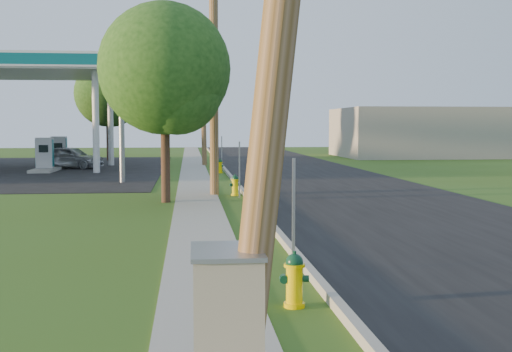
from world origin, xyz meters
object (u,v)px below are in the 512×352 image
at_px(utility_pole_far, 203,91).
at_px(hydrant_mid, 235,185).
at_px(utility_pole_mid, 214,60).
at_px(hydrant_near, 294,280).
at_px(fuel_pump_se, 59,156).
at_px(car_silver, 70,157).
at_px(fuel_pump_ne, 45,159).
at_px(tree_lot, 109,96).
at_px(tree_verge, 167,74).
at_px(hydrant_far, 220,166).
at_px(price_pylon, 121,60).
at_px(utility_cabinet, 227,328).

distance_m(utility_pole_far, hydrant_mid, 18.84).
xyz_separation_m(utility_pole_mid, hydrant_mid, (0.75, -0.30, -4.57)).
xyz_separation_m(utility_pole_far, hydrant_near, (0.53, -32.84, -4.41)).
distance_m(fuel_pump_se, car_silver, 1.63).
xyz_separation_m(utility_pole_far, hydrant_mid, (0.75, -18.30, -4.42)).
relative_size(fuel_pump_ne, car_silver, 0.80).
relative_size(utility_pole_mid, tree_lot, 1.34).
distance_m(fuel_pump_se, tree_lot, 8.59).
relative_size(utility_pole_far, tree_verge, 1.44).
height_order(utility_pole_mid, tree_verge, utility_pole_mid).
distance_m(hydrant_far, car_silver, 9.91).
distance_m(price_pylon, tree_lot, 19.01).
height_order(utility_pole_mid, fuel_pump_se, utility_pole_mid).
bearing_deg(hydrant_near, utility_pole_far, 90.92).
bearing_deg(tree_lot, hydrant_far, -60.88).
bearing_deg(hydrant_far, fuel_pump_ne, 168.01).
height_order(price_pylon, hydrant_far, price_pylon).
xyz_separation_m(price_pylon, hydrant_mid, (4.65, -5.80, -5.05)).
bearing_deg(hydrant_far, hydrant_near, -90.45).
bearing_deg(utility_pole_far, price_pylon, -107.33).
distance_m(tree_lot, hydrant_mid, 26.05).
bearing_deg(fuel_pump_ne, tree_lot, 78.94).
xyz_separation_m(utility_pole_mid, tree_verge, (-1.61, -2.18, -0.70)).
bearing_deg(fuel_pump_ne, utility_pole_mid, -55.60).
height_order(utility_pole_far, hydrant_far, utility_pole_far).
relative_size(tree_verge, hydrant_mid, 8.39).
distance_m(tree_verge, tree_lot, 26.95).
height_order(price_pylon, utility_cabinet, price_pylon).
height_order(utility_pole_mid, car_silver, utility_pole_mid).
height_order(fuel_pump_se, hydrant_far, fuel_pump_se).
height_order(utility_pole_far, hydrant_mid, utility_pole_far).
height_order(utility_pole_far, utility_cabinet, utility_pole_far).
relative_size(price_pylon, tree_lot, 0.94).
xyz_separation_m(utility_pole_far, tree_lot, (-6.69, 6.29, -0.10)).
xyz_separation_m(utility_pole_far, hydrant_far, (0.73, -7.05, -4.42)).
bearing_deg(utility_pole_far, hydrant_near, -89.08).
bearing_deg(price_pylon, tree_lot, 98.46).
bearing_deg(hydrant_near, car_silver, 105.62).
height_order(utility_pole_mid, tree_lot, utility_pole_mid).
bearing_deg(hydrant_mid, car_silver, 118.73).
bearing_deg(utility_cabinet, tree_lot, 98.22).
relative_size(utility_pole_far, hydrant_near, 11.86).
bearing_deg(price_pylon, hydrant_mid, -51.32).
relative_size(fuel_pump_ne, price_pylon, 0.47).
distance_m(fuel_pump_se, price_pylon, 13.40).
relative_size(utility_pole_mid, car_silver, 2.46).
xyz_separation_m(fuel_pump_ne, car_silver, (0.91, 2.64, -0.04)).
distance_m(tree_verge, car_silver, 19.26).
xyz_separation_m(utility_pole_mid, utility_cabinet, (-0.60, -17.92, -4.23)).
relative_size(fuel_pump_se, car_silver, 0.80).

